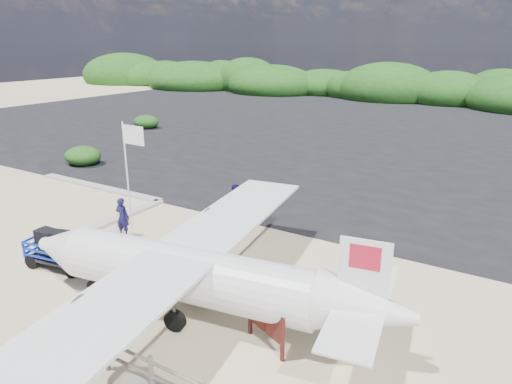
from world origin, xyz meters
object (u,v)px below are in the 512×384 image
(baggage_cart, at_px, (63,266))
(aircraft_small, at_px, (272,112))
(flagpole, at_px, (134,254))
(signboard, at_px, (266,346))
(crew_a, at_px, (123,217))
(crew_b, at_px, (235,201))

(baggage_cart, relative_size, aircraft_small, 0.35)
(flagpole, relative_size, aircraft_small, 0.71)
(signboard, height_order, aircraft_small, aircraft_small)
(flagpole, distance_m, aircraft_small, 37.89)
(aircraft_small, bearing_deg, crew_a, 79.99)
(baggage_cart, height_order, flagpole, flagpole)
(signboard, distance_m, aircraft_small, 42.95)
(flagpole, xyz_separation_m, crew_a, (-1.63, 1.02, 0.85))
(crew_a, distance_m, crew_b, 5.09)
(crew_a, xyz_separation_m, crew_b, (2.76, 4.28, -0.05))
(baggage_cart, bearing_deg, signboard, -10.18)
(aircraft_small, bearing_deg, signboard, 89.64)
(crew_b, bearing_deg, baggage_cart, 76.76)
(crew_b, bearing_deg, flagpole, 84.12)
(crew_a, distance_m, aircraft_small, 36.38)
(crew_a, height_order, aircraft_small, crew_a)
(crew_a, bearing_deg, flagpole, 138.94)
(flagpole, height_order, aircraft_small, flagpole)
(baggage_cart, bearing_deg, crew_b, 61.16)
(baggage_cart, bearing_deg, aircraft_small, 98.75)
(flagpole, distance_m, crew_b, 5.48)
(baggage_cart, xyz_separation_m, aircraft_small, (-12.26, 37.42, 0.00))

